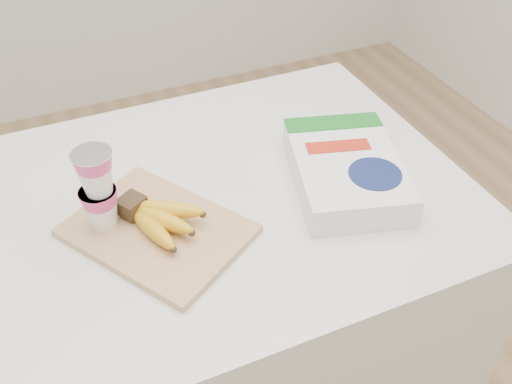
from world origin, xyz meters
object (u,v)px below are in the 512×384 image
cutting_board (158,231)px  bananas (157,218)px  table (195,335)px  cereal_box (346,170)px  yogurt_stack (98,188)px

cutting_board → bananas: bananas is taller
table → cereal_box: size_ratio=3.33×
bananas → yogurt_stack: size_ratio=1.05×
table → cutting_board: (-0.07, -0.07, 0.46)m
cutting_board → bananas: 0.03m
table → cereal_box: bearing=-12.7°
cutting_board → yogurt_stack: yogurt_stack is taller
yogurt_stack → cereal_box: size_ratio=0.47×
cereal_box → yogurt_stack: bearing=-170.5°
cutting_board → cereal_box: cereal_box is taller
bananas → cereal_box: size_ratio=0.49×
bananas → yogurt_stack: bearing=154.3°
cutting_board → cereal_box: bearing=-33.4°
cutting_board → table: bearing=14.3°
table → yogurt_stack: (-0.15, -0.02, 0.56)m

